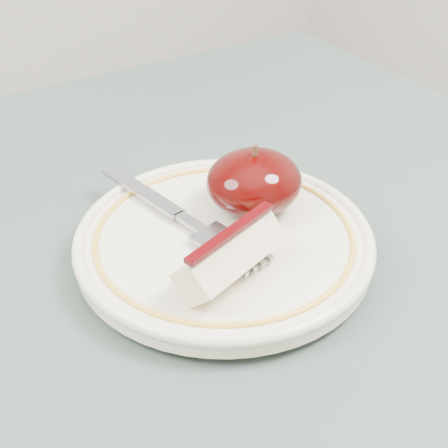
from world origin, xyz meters
TOP-DOWN VIEW (x-y plane):
  - plate at (0.10, 0.08)m, footprint 0.21×0.21m
  - apple_half at (0.13, 0.10)m, footprint 0.07×0.07m
  - apple_wedge at (0.08, 0.04)m, footprint 0.09×0.06m
  - fork at (0.08, 0.11)m, footprint 0.05×0.17m

SIDE VIEW (x-z plane):
  - plate at x=0.10m, z-range 0.75..0.77m
  - fork at x=0.08m, z-range 0.77..0.77m
  - apple_wedge at x=0.08m, z-range 0.77..0.80m
  - apple_half at x=0.13m, z-range 0.76..0.82m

